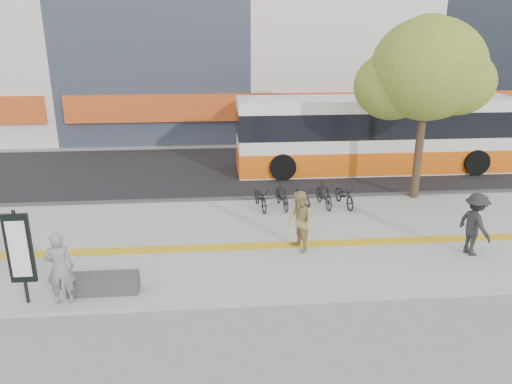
{
  "coord_description": "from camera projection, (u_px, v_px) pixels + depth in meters",
  "views": [
    {
      "loc": [
        0.04,
        -11.41,
        5.89
      ],
      "look_at": [
        1.21,
        2.0,
        1.35
      ],
      "focal_mm": 34.14,
      "sensor_mm": 36.0,
      "label": 1
    }
  ],
  "objects": [
    {
      "name": "bench",
      "position": [
        103.0,
        284.0,
        11.21
      ],
      "size": [
        1.6,
        0.45,
        0.45
      ],
      "primitive_type": "cube",
      "color": "#363638",
      "rests_on": "sidewalk"
    },
    {
      "name": "bicycle_row",
      "position": [
        303.0,
        196.0,
        16.52
      ],
      "size": [
        3.63,
        1.56,
        0.87
      ],
      "color": "black",
      "rests_on": "sidewalk"
    },
    {
      "name": "signboard",
      "position": [
        20.0,
        250.0,
        10.45
      ],
      "size": [
        0.55,
        0.1,
        2.2
      ],
      "color": "black",
      "rests_on": "sidewalk"
    },
    {
      "name": "ground",
      "position": [
        216.0,
        267.0,
        12.65
      ],
      "size": [
        120.0,
        120.0,
        0.0
      ],
      "primitive_type": "plane",
      "color": "slate",
      "rests_on": "ground"
    },
    {
      "name": "bus",
      "position": [
        373.0,
        136.0,
        20.75
      ],
      "size": [
        11.64,
        2.76,
        3.1
      ],
      "color": "white",
      "rests_on": "street"
    },
    {
      "name": "curb",
      "position": [
        215.0,
        200.0,
        17.35
      ],
      "size": [
        40.0,
        0.25,
        0.14
      ],
      "primitive_type": "cube",
      "color": "#363638",
      "rests_on": "ground"
    },
    {
      "name": "street",
      "position": [
        214.0,
        170.0,
        21.14
      ],
      "size": [
        40.0,
        8.0,
        0.06
      ],
      "primitive_type": "cube",
      "color": "black",
      "rests_on": "ground"
    },
    {
      "name": "street_tree",
      "position": [
        425.0,
        71.0,
        16.35
      ],
      "size": [
        4.4,
        3.8,
        6.31
      ],
      "color": "#3A291A",
      "rests_on": "sidewalk"
    },
    {
      "name": "pedestrian_dark",
      "position": [
        475.0,
        224.0,
        12.94
      ],
      "size": [
        0.86,
        1.22,
        1.72
      ],
      "primitive_type": "imported",
      "rotation": [
        0.0,
        0.0,
        1.78
      ],
      "color": "black",
      "rests_on": "sidewalk"
    },
    {
      "name": "tactile_strip",
      "position": [
        216.0,
        247.0,
        13.57
      ],
      "size": [
        40.0,
        0.45,
        0.01
      ],
      "primitive_type": "cube",
      "color": "gold",
      "rests_on": "sidewalk"
    },
    {
      "name": "pedestrian_tan",
      "position": [
        300.0,
        222.0,
        13.15
      ],
      "size": [
        0.88,
        0.99,
        1.69
      ],
      "primitive_type": "imported",
      "rotation": [
        0.0,
        0.0,
        -1.23
      ],
      "color": "#A18953",
      "rests_on": "sidewalk"
    },
    {
      "name": "seated_woman",
      "position": [
        60.0,
        268.0,
        10.61
      ],
      "size": [
        0.67,
        0.49,
        1.69
      ],
      "primitive_type": "imported",
      "rotation": [
        0.0,
        0.0,
        3.28
      ],
      "color": "black",
      "rests_on": "sidewalk"
    },
    {
      "name": "sidewalk",
      "position": [
        216.0,
        241.0,
        14.05
      ],
      "size": [
        40.0,
        7.0,
        0.08
      ],
      "primitive_type": "cube",
      "color": "gray",
      "rests_on": "ground"
    }
  ]
}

